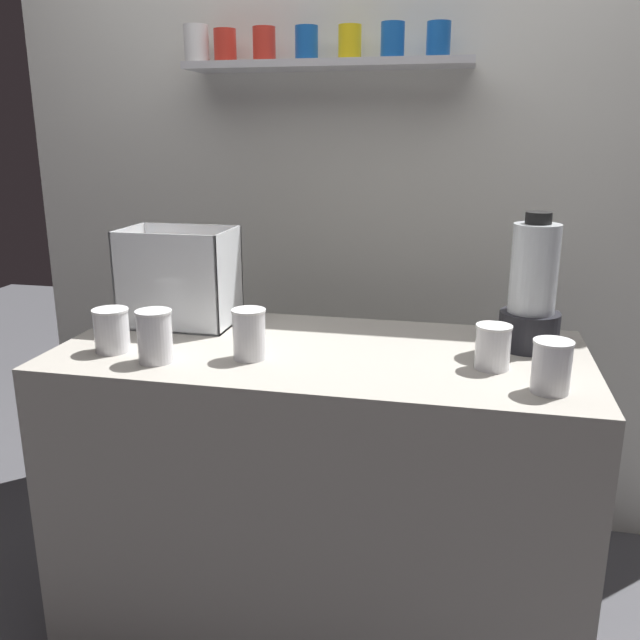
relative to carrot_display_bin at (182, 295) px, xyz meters
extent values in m
plane|color=#4C4C51|center=(0.46, -0.16, -0.99)|extent=(8.00, 8.00, 0.00)
cube|color=#9E998E|center=(0.46, -0.16, -0.54)|extent=(1.40, 0.64, 0.90)
cube|color=silver|center=(0.46, 0.61, 0.26)|extent=(2.60, 0.04, 2.50)
cube|color=silver|center=(0.34, 0.49, 0.68)|extent=(0.96, 0.20, 0.02)
cylinder|color=red|center=(-0.02, 0.50, 0.75)|extent=(0.08, 0.08, 0.11)
cylinder|color=red|center=(0.13, 0.49, 0.75)|extent=(0.08, 0.08, 0.11)
cylinder|color=#1959B2|center=(0.27, 0.50, 0.75)|extent=(0.08, 0.08, 0.11)
cylinder|color=yellow|center=(0.41, 0.51, 0.75)|extent=(0.08, 0.08, 0.11)
cylinder|color=#1959B2|center=(0.56, 0.48, 0.75)|extent=(0.08, 0.08, 0.11)
cylinder|color=#1959B2|center=(0.70, 0.50, 0.75)|extent=(0.08, 0.08, 0.11)
cylinder|color=white|center=(-0.12, 0.49, 0.76)|extent=(0.08, 0.08, 0.12)
cube|color=white|center=(0.00, 0.00, -0.09)|extent=(0.32, 0.22, 0.01)
cube|color=white|center=(0.00, -0.11, 0.05)|extent=(0.32, 0.01, 0.29)
cube|color=white|center=(0.00, 0.10, 0.05)|extent=(0.32, 0.01, 0.29)
cube|color=white|center=(-0.16, 0.00, 0.05)|extent=(0.01, 0.22, 0.29)
cube|color=white|center=(0.15, 0.00, 0.05)|extent=(0.01, 0.22, 0.29)
cone|color=orange|center=(0.07, 0.02, -0.06)|extent=(0.15, 0.06, 0.03)
cone|color=orange|center=(-0.01, 0.00, -0.06)|extent=(0.19, 0.07, 0.03)
cone|color=orange|center=(0.04, 0.00, -0.07)|extent=(0.19, 0.05, 0.03)
cone|color=orange|center=(-0.04, -0.01, -0.06)|extent=(0.18, 0.12, 0.03)
cone|color=orange|center=(-0.02, -0.01, -0.03)|extent=(0.09, 0.18, 0.04)
cone|color=orange|center=(-0.01, 0.02, -0.03)|extent=(0.05, 0.14, 0.04)
cone|color=orange|center=(0.03, 0.00, -0.04)|extent=(0.09, 0.17, 0.03)
cone|color=orange|center=(0.02, 0.00, -0.04)|extent=(0.18, 0.10, 0.03)
cylinder|color=black|center=(1.00, -0.03, -0.04)|extent=(0.16, 0.16, 0.10)
cylinder|color=silver|center=(1.00, -0.03, 0.13)|extent=(0.12, 0.12, 0.23)
cylinder|color=orange|center=(1.00, -0.03, 0.03)|extent=(0.11, 0.11, 0.04)
cylinder|color=black|center=(1.00, -0.03, 0.26)|extent=(0.07, 0.07, 0.03)
cylinder|color=white|center=(-0.07, -0.29, -0.03)|extent=(0.09, 0.09, 0.11)
cylinder|color=orange|center=(-0.07, -0.29, -0.05)|extent=(0.08, 0.08, 0.08)
cylinder|color=white|center=(-0.07, -0.29, 0.02)|extent=(0.09, 0.09, 0.01)
cylinder|color=white|center=(0.08, -0.34, -0.03)|extent=(0.09, 0.09, 0.13)
cylinder|color=orange|center=(0.08, -0.34, -0.03)|extent=(0.08, 0.08, 0.11)
cylinder|color=white|center=(0.08, -0.34, 0.04)|extent=(0.09, 0.09, 0.01)
cylinder|color=white|center=(0.30, -0.27, -0.03)|extent=(0.08, 0.08, 0.12)
cylinder|color=red|center=(0.30, -0.27, -0.05)|extent=(0.08, 0.08, 0.07)
cylinder|color=white|center=(0.30, -0.27, 0.04)|extent=(0.09, 0.09, 0.01)
cylinder|color=white|center=(0.90, -0.21, -0.04)|extent=(0.08, 0.08, 0.10)
cylinder|color=yellow|center=(0.90, -0.21, -0.05)|extent=(0.08, 0.08, 0.08)
cylinder|color=white|center=(0.90, -0.21, 0.02)|extent=(0.09, 0.09, 0.01)
cylinder|color=white|center=(1.02, -0.34, -0.03)|extent=(0.09, 0.09, 0.11)
cylinder|color=orange|center=(1.02, -0.34, -0.05)|extent=(0.08, 0.08, 0.08)
cylinder|color=white|center=(1.02, -0.34, 0.03)|extent=(0.09, 0.09, 0.01)
camera|label=1|loc=(0.82, -1.82, 0.47)|focal=37.71mm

